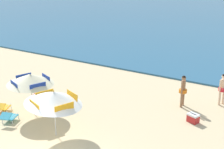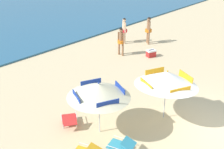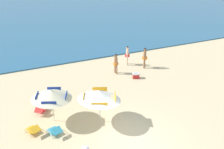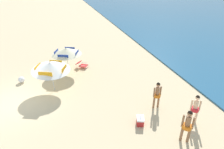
# 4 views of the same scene
# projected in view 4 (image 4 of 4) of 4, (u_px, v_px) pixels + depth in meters

# --- Properties ---
(ground_plane) EXTENTS (800.00, 800.00, 0.00)m
(ground_plane) POSITION_uv_depth(u_px,v_px,m) (13.00, 103.00, 11.22)
(ground_plane) COLOR #D1BA8E
(beach_umbrella_striped_main) EXTENTS (2.31, 2.30, 2.01)m
(beach_umbrella_striped_main) POSITION_uv_depth(u_px,v_px,m) (66.00, 51.00, 14.01)
(beach_umbrella_striped_main) COLOR silver
(beach_umbrella_striped_main) RESTS_ON ground
(beach_umbrella_striped_second) EXTENTS (3.01, 2.98, 2.08)m
(beach_umbrella_striped_second) POSITION_uv_depth(u_px,v_px,m) (51.00, 66.00, 11.75)
(beach_umbrella_striped_second) COLOR silver
(beach_umbrella_striped_second) RESTS_ON ground
(lounge_chair_under_umbrella) EXTENTS (0.82, 1.01, 0.51)m
(lounge_chair_under_umbrella) POSITION_uv_depth(u_px,v_px,m) (58.00, 63.00, 15.57)
(lounge_chair_under_umbrella) COLOR gold
(lounge_chair_under_umbrella) RESTS_ON ground
(lounge_chair_beside_umbrella) EXTENTS (0.92, 1.03, 0.52)m
(lounge_chair_beside_umbrella) POSITION_uv_depth(u_px,v_px,m) (82.00, 64.00, 15.37)
(lounge_chair_beside_umbrella) COLOR red
(lounge_chair_beside_umbrella) RESTS_ON ground
(lounge_chair_facing_sea) EXTENTS (0.77, 0.99, 0.51)m
(lounge_chair_facing_sea) POSITION_uv_depth(u_px,v_px,m) (51.00, 69.00, 14.57)
(lounge_chair_facing_sea) COLOR teal
(lounge_chair_facing_sea) RESTS_ON ground
(person_standing_near_shore) EXTENTS (0.39, 0.48, 1.61)m
(person_standing_near_shore) POSITION_uv_depth(u_px,v_px,m) (157.00, 93.00, 10.46)
(person_standing_near_shore) COLOR #8C6042
(person_standing_near_shore) RESTS_ON ground
(person_standing_beside) EXTENTS (0.42, 0.42, 1.70)m
(person_standing_beside) POSITION_uv_depth(u_px,v_px,m) (188.00, 124.00, 8.25)
(person_standing_beside) COLOR #8C6042
(person_standing_beside) RESTS_ON ground
(person_wading_in) EXTENTS (0.40, 0.44, 1.61)m
(person_wading_in) POSITION_uv_depth(u_px,v_px,m) (195.00, 107.00, 9.39)
(person_wading_in) COLOR beige
(person_wading_in) RESTS_ON ground
(cooler_box) EXTENTS (0.58, 0.50, 0.43)m
(cooler_box) POSITION_uv_depth(u_px,v_px,m) (140.00, 121.00, 9.59)
(cooler_box) COLOR red
(cooler_box) RESTS_ON ground
(beach_ball) EXTENTS (0.43, 0.43, 0.43)m
(beach_ball) POSITION_uv_depth(u_px,v_px,m) (21.00, 80.00, 13.27)
(beach_ball) COLOR white
(beach_ball) RESTS_ON ground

